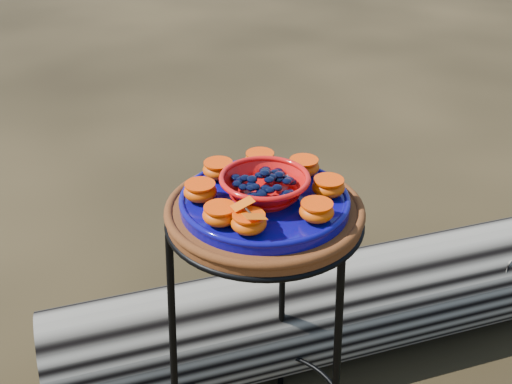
% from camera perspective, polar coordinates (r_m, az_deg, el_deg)
% --- Properties ---
extents(plant_stand, '(0.44, 0.44, 0.70)m').
position_cam_1_polar(plant_stand, '(1.51, 0.67, -13.81)').
color(plant_stand, black).
rests_on(plant_stand, ground).
extents(terracotta_saucer, '(0.39, 0.39, 0.03)m').
position_cam_1_polar(terracotta_saucer, '(1.29, 0.76, -1.95)').
color(terracotta_saucer, '#441F0B').
rests_on(terracotta_saucer, plant_stand).
extents(cobalt_plate, '(0.34, 0.34, 0.02)m').
position_cam_1_polar(cobalt_plate, '(1.28, 0.77, -0.91)').
color(cobalt_plate, '#080061').
rests_on(cobalt_plate, terracotta_saucer).
extents(red_bowl, '(0.17, 0.17, 0.05)m').
position_cam_1_polar(red_bowl, '(1.26, 0.78, 0.45)').
color(red_bowl, red).
rests_on(red_bowl, cobalt_plate).
extents(glass_gems, '(0.13, 0.13, 0.02)m').
position_cam_1_polar(glass_gems, '(1.24, 0.79, 1.84)').
color(glass_gems, black).
rests_on(glass_gems, red_bowl).
extents(orange_half_0, '(0.07, 0.07, 0.04)m').
position_cam_1_polar(orange_half_0, '(1.16, -0.65, -2.77)').
color(orange_half_0, '#B13103').
rests_on(orange_half_0, cobalt_plate).
extents(orange_half_1, '(0.07, 0.07, 0.04)m').
position_cam_1_polar(orange_half_1, '(1.20, 5.41, -1.73)').
color(orange_half_1, '#B13103').
rests_on(orange_half_1, cobalt_plate).
extents(orange_half_2, '(0.07, 0.07, 0.04)m').
position_cam_1_polar(orange_half_2, '(1.28, 6.45, 0.43)').
color(orange_half_2, '#B13103').
rests_on(orange_half_2, cobalt_plate).
extents(orange_half_3, '(0.07, 0.07, 0.04)m').
position_cam_1_polar(orange_half_3, '(1.35, 4.26, 2.23)').
color(orange_half_3, '#B13103').
rests_on(orange_half_3, cobalt_plate).
extents(orange_half_4, '(0.07, 0.07, 0.04)m').
position_cam_1_polar(orange_half_4, '(1.37, 0.35, 2.83)').
color(orange_half_4, '#B13103').
rests_on(orange_half_4, cobalt_plate).
extents(orange_half_5, '(0.07, 0.07, 0.04)m').
position_cam_1_polar(orange_half_5, '(1.34, -3.36, 1.99)').
color(orange_half_5, '#B13103').
rests_on(orange_half_5, cobalt_plate).
extents(orange_half_6, '(0.07, 0.07, 0.04)m').
position_cam_1_polar(orange_half_6, '(1.26, -4.97, 0.04)').
color(orange_half_6, '#B13103').
rests_on(orange_half_6, cobalt_plate).
extents(orange_half_7, '(0.07, 0.07, 0.04)m').
position_cam_1_polar(orange_half_7, '(1.18, -3.20, -2.05)').
color(orange_half_7, '#B13103').
rests_on(orange_half_7, cobalt_plate).
extents(butterfly, '(0.10, 0.10, 0.02)m').
position_cam_1_polar(butterfly, '(1.14, -0.66, -1.68)').
color(butterfly, '#DD4A03').
rests_on(butterfly, orange_half_0).
extents(driftwood_log, '(1.67, 1.28, 0.32)m').
position_cam_1_polar(driftwood_log, '(1.95, 7.51, -9.97)').
color(driftwood_log, black).
rests_on(driftwood_log, ground).
extents(foliage_left, '(0.24, 0.24, 0.12)m').
position_cam_1_polar(foliage_left, '(1.89, -7.14, -15.52)').
color(foliage_left, '#1C461A').
rests_on(foliage_left, ground).
extents(foliage_back, '(0.28, 0.28, 0.14)m').
position_cam_1_polar(foliage_back, '(2.18, 1.81, -7.76)').
color(foliage_back, '#1C461A').
rests_on(foliage_back, ground).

